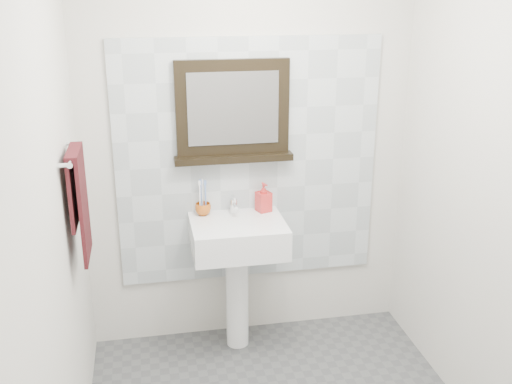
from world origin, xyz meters
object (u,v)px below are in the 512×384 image
(hand_towel, at_px, (79,196))
(soap_dispenser, at_px, (264,197))
(pedestal_sink, at_px, (238,250))
(framed_mirror, at_px, (233,113))
(toothbrush_cup, at_px, (203,209))

(hand_towel, bearing_deg, soap_dispenser, 28.55)
(pedestal_sink, xyz_separation_m, framed_mirror, (0.01, 0.19, 0.79))
(pedestal_sink, bearing_deg, soap_dispenser, 36.64)
(soap_dispenser, relative_size, hand_towel, 0.33)
(pedestal_sink, xyz_separation_m, toothbrush_cup, (-0.19, 0.14, 0.22))
(toothbrush_cup, distance_m, hand_towel, 0.91)
(framed_mirror, distance_m, hand_towel, 1.06)
(toothbrush_cup, distance_m, soap_dispenser, 0.37)
(hand_towel, bearing_deg, toothbrush_cup, 40.79)
(toothbrush_cup, relative_size, soap_dispenser, 0.52)
(framed_mirror, bearing_deg, hand_towel, -144.37)
(pedestal_sink, bearing_deg, hand_towel, -153.44)
(framed_mirror, height_order, hand_towel, framed_mirror)
(pedestal_sink, height_order, framed_mirror, framed_mirror)
(toothbrush_cup, height_order, framed_mirror, framed_mirror)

